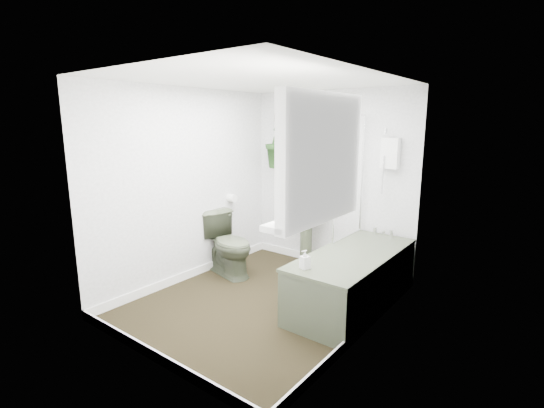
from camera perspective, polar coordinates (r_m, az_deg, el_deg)
The scene contains 22 objects.
floor at distance 4.40m, azimuth -1.22°, elevation -13.98°, with size 2.30×2.80×0.02m, color black.
ceiling at distance 3.98m, azimuth -1.38°, elevation 17.69°, with size 2.30×2.80×0.02m, color white.
wall_back at distance 5.19m, azimuth 8.49°, elevation 3.33°, with size 2.30×0.02×2.30m, color white.
wall_front at distance 3.08m, azimuth -17.90°, elevation -2.88°, with size 2.30×0.02×2.30m, color white.
wall_left at distance 4.83m, azimuth -12.12°, elevation 2.58°, with size 0.02×2.80×2.30m, color white.
wall_right at distance 3.44m, azimuth 13.98°, elevation -1.16°, with size 0.02×2.80×2.30m, color white.
skirting at distance 4.37m, azimuth -1.23°, elevation -13.27°, with size 2.30×2.80×0.10m, color white.
bathtub at distance 4.28m, azimuth 11.64°, elevation -10.60°, with size 0.72×1.72×0.58m, color #424B36, non-canonical shape.
bath_screen at distance 4.59m, azimuth 11.12°, elevation 3.79°, with size 0.04×0.72×1.40m, color silver, non-canonical shape.
shower_box at distance 4.75m, azimuth 16.75°, elevation 7.05°, with size 0.20×0.10×0.35m, color white.
oval_mirror at distance 5.23m, azimuth 6.16°, elevation 7.32°, with size 0.46×0.03×0.62m, color beige.
wall_sconce at distance 5.45m, azimuth 2.47°, elevation 6.50°, with size 0.04×0.04×0.22m, color black.
toilet_roll_holder at distance 5.30m, azimuth -5.85°, elevation 0.84°, with size 0.11×0.11×0.11m, color white.
window_recess at distance 2.77m, azimuth 7.31°, elevation 6.52°, with size 0.08×1.00×0.90m, color white.
window_sill at distance 2.88m, azimuth 5.88°, elevation -1.74°, with size 0.18×1.00×0.04m, color white.
window_blinds at distance 2.80m, azimuth 6.50°, elevation 6.58°, with size 0.01×0.86×0.76m, color white.
toilet at distance 5.02m, azimuth -6.33°, elevation -5.74°, with size 0.44×0.78×0.79m, color #424B36.
pedestal_sink at distance 5.28m, azimuth 4.95°, elevation -4.45°, with size 0.50×0.43×0.86m, color #424B36, non-canonical shape.
sill_plant at distance 3.10m, azimuth 9.01°, elevation 1.75°, with size 0.21×0.18×0.24m, color black.
hanging_plant at distance 5.38m, azimuth 1.20°, elevation 9.15°, with size 0.41×0.33×0.74m, color black.
soap_bottle at distance 3.65m, azimuth 4.79°, elevation -8.00°, with size 0.08×0.08×0.17m, color black.
hanging_pot at distance 5.38m, azimuth 1.21°, elevation 12.44°, with size 0.16×0.16×0.12m, color #3E2A20.
Camera 1 is at (2.47, -3.09, 1.90)m, focal length 26.00 mm.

